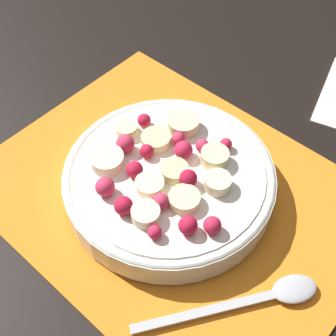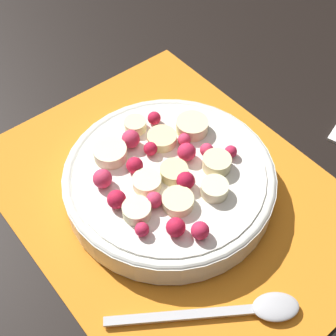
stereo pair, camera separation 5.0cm
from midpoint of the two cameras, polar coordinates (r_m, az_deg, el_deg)
name	(u,v)px [view 1 (the left image)]	position (r m, az deg, el deg)	size (l,w,h in m)	color
ground_plane	(174,196)	(0.54, -1.92, -3.66)	(3.00, 3.00, 0.00)	black
placemat	(174,195)	(0.54, -1.93, -3.47)	(0.43, 0.33, 0.01)	orange
fruit_bowl	(168,179)	(0.52, -2.82, -1.55)	(0.23, 0.23, 0.06)	silver
spoon	(266,296)	(0.47, 8.76, -15.41)	(0.12, 0.17, 0.01)	#B2B2B7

